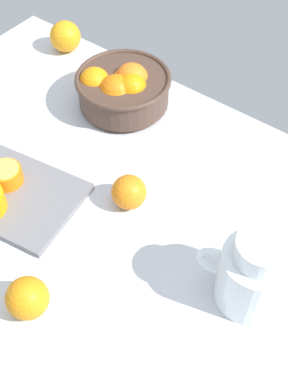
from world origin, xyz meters
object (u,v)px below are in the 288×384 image
at_px(juice_pitcher, 252,276).
at_px(loose_orange_0, 27,298).
at_px(fruit_bowl, 122,89).
at_px(cutting_board, 5,191).
at_px(orange_half_1, 6,175).
at_px(loose_orange_2, 65,36).
at_px(loose_orange_3, 129,192).

distance_m(juice_pitcher, loose_orange_0, 0.39).
height_order(fruit_bowl, cutting_board, fruit_bowl).
height_order(fruit_bowl, loose_orange_0, fruit_bowl).
bearing_deg(fruit_bowl, cutting_board, -93.39).
bearing_deg(fruit_bowl, orange_half_1, -95.29).
relative_size(orange_half_1, loose_orange_2, 0.82).
relative_size(fruit_bowl, juice_pitcher, 1.31).
relative_size(cutting_board, loose_orange_2, 3.80).
xyz_separation_m(fruit_bowl, orange_half_1, (-0.03, -0.35, -0.02)).
height_order(fruit_bowl, juice_pitcher, juice_pitcher).
distance_m(orange_half_1, loose_orange_3, 0.26).
xyz_separation_m(cutting_board, loose_orange_3, (0.23, 0.14, 0.03)).
bearing_deg(fruit_bowl, loose_orange_3, -48.81).
xyz_separation_m(fruit_bowl, cutting_board, (-0.02, -0.37, -0.05)).
bearing_deg(loose_orange_0, cutting_board, 146.17).
xyz_separation_m(juice_pitcher, cutting_board, (-0.53, -0.10, -0.06)).
height_order(cutting_board, loose_orange_0, loose_orange_0).
xyz_separation_m(loose_orange_2, loose_orange_3, (0.48, -0.32, -0.01)).
height_order(juice_pitcher, cutting_board, juice_pitcher).
distance_m(loose_orange_0, loose_orange_3, 0.30).
distance_m(orange_half_1, loose_orange_2, 0.50).
bearing_deg(loose_orange_2, cutting_board, -61.61).
height_order(orange_half_1, loose_orange_0, loose_orange_0).
bearing_deg(orange_half_1, juice_pitcher, 8.55).
distance_m(cutting_board, loose_orange_2, 0.53).
height_order(loose_orange_2, loose_orange_3, loose_orange_2).
relative_size(juice_pitcher, loose_orange_3, 2.41).
distance_m(juice_pitcher, loose_orange_3, 0.31).
bearing_deg(juice_pitcher, fruit_bowl, 151.94).
bearing_deg(loose_orange_2, fruit_bowl, -18.39).
height_order(juice_pitcher, loose_orange_3, juice_pitcher).
distance_m(juice_pitcher, loose_orange_2, 0.86).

